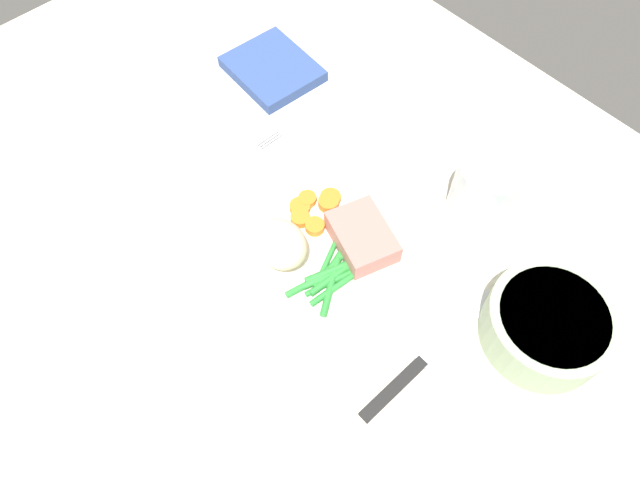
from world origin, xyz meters
TOP-DOWN VIEW (x-y plane):
  - dining_table at (0.00, 0.00)cm, footprint 120.00×90.00cm
  - dinner_plate at (1.98, 1.32)cm, footprint 23.10×23.10cm
  - meat_portion at (5.10, 4.96)cm, footprint 9.45×8.02cm
  - mashed_potatoes at (-0.10, -2.83)cm, footprint 6.60×5.59cm
  - carrot_slices at (-1.84, 4.01)cm, footprint 6.07×7.05cm
  - green_beans at (5.90, -0.29)cm, footprint 7.13×10.70cm
  - fork at (-14.66, 1.07)cm, footprint 1.44×16.60cm
  - knife at (19.27, 1.04)cm, footprint 1.70×20.50cm
  - water_glass at (10.66, 19.48)cm, footprint 7.72×7.72cm
  - salad_bowl at (25.75, 11.84)cm, footprint 13.21×13.21cm
  - napkin at (-24.20, 16.11)cm, footprint 12.86×11.12cm

SIDE VIEW (x-z plane):
  - dining_table at x=0.00cm, z-range 0.00..2.00cm
  - knife at x=19.27cm, z-range 1.88..2.52cm
  - fork at x=-14.66cm, z-range 2.00..2.40cm
  - dinner_plate at x=1.98cm, z-range 2.00..3.60cm
  - napkin at x=-24.20cm, z-range 2.00..3.67cm
  - green_beans at x=5.90cm, z-range 3.54..4.43cm
  - carrot_slices at x=-1.84cm, z-range 3.50..4.66cm
  - salad_bowl at x=25.75cm, z-range 2.34..7.69cm
  - meat_portion at x=5.10cm, z-range 3.60..6.46cm
  - water_glass at x=10.66cm, z-range 1.40..10.10cm
  - mashed_potatoes at x=-0.10cm, z-range 3.60..8.39cm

